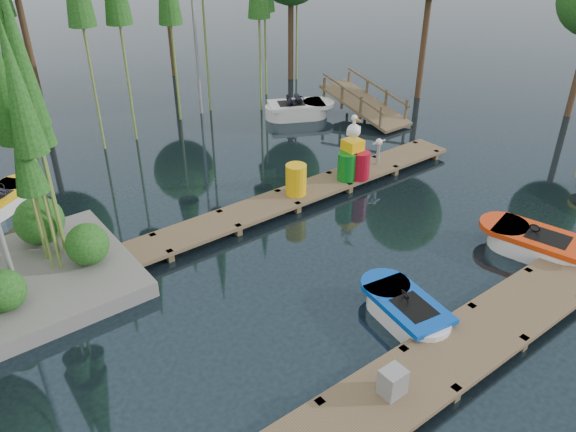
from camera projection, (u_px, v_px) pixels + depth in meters
ground_plane at (284, 269)px, 13.75m from camera, size 90.00×90.00×0.00m
near_dock at (429, 370)px, 10.55m from camera, size 18.00×1.50×0.50m
far_dock at (259, 209)px, 15.88m from camera, size 15.00×1.20×0.50m
lamp_rear at (193, 6)px, 21.27m from camera, size 0.30×0.30×7.25m
ramp at (364, 104)px, 22.66m from camera, size 1.50×3.94×1.49m
boat_blue at (406, 311)px, 12.02m from camera, size 1.44×2.56×0.82m
boat_red at (535, 244)px, 14.24m from camera, size 1.87×2.96×0.92m
boat_yellow_far at (2, 200)px, 16.29m from camera, size 2.59×2.30×1.21m
boat_white_far at (298, 110)px, 22.85m from camera, size 3.14×2.42×1.36m
utility_cabinet at (393, 382)px, 9.85m from camera, size 0.43×0.37×0.53m
yellow_barrel at (296, 180)px, 16.31m from camera, size 0.61×0.61×0.92m
drum_cluster at (354, 159)px, 17.27m from camera, size 1.16×1.06×1.99m
seagull_post at (379, 147)px, 18.02m from camera, size 0.56×0.30×0.89m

